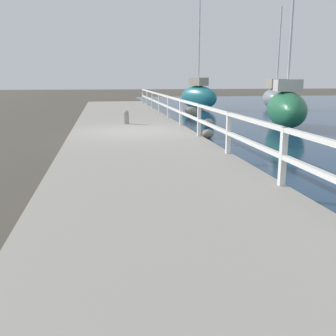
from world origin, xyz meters
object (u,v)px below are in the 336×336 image
(sailboat_gray, at_px, (276,97))
(sailboat_green, at_px, (286,108))
(sailboat_teal, at_px, (198,96))
(mooring_bollard, at_px, (126,117))

(sailboat_gray, bearing_deg, sailboat_green, -106.80)
(sailboat_gray, distance_m, sailboat_teal, 5.14)
(sailboat_teal, bearing_deg, mooring_bollard, -143.00)
(sailboat_teal, bearing_deg, sailboat_gray, -32.64)
(sailboat_gray, bearing_deg, sailboat_teal, 177.20)
(sailboat_gray, xyz_separation_m, sailboat_teal, (-5.08, 0.73, 0.04))
(mooring_bollard, distance_m, sailboat_teal, 11.06)
(sailboat_green, bearing_deg, mooring_bollard, -171.11)
(sailboat_gray, bearing_deg, mooring_bollard, -133.71)
(sailboat_green, height_order, sailboat_gray, sailboat_gray)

